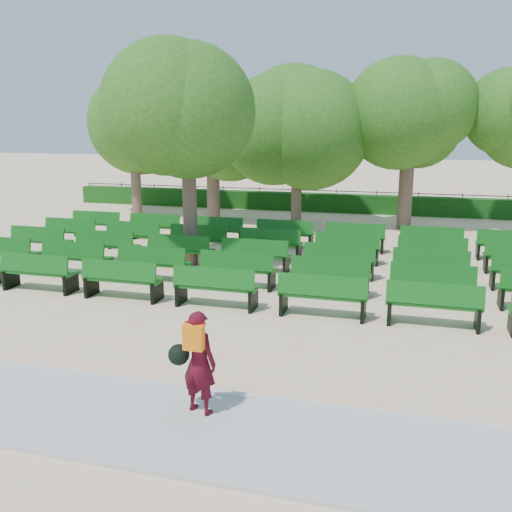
% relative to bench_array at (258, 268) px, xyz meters
% --- Properties ---
extents(ground, '(120.00, 120.00, 0.00)m').
position_rel_bench_array_xyz_m(ground, '(-0.47, -1.66, -0.10)').
color(ground, beige).
extents(paving, '(30.00, 2.20, 0.06)m').
position_rel_bench_array_xyz_m(paving, '(-0.47, -9.06, -0.07)').
color(paving, '#BABBB6').
rests_on(paving, ground).
extents(curb, '(30.00, 0.12, 0.10)m').
position_rel_bench_array_xyz_m(curb, '(-0.47, -7.91, -0.05)').
color(curb, silver).
rests_on(curb, ground).
extents(hedge, '(26.00, 0.70, 0.90)m').
position_rel_bench_array_xyz_m(hedge, '(-0.47, 12.34, 0.35)').
color(hedge, '#154C14').
rests_on(hedge, ground).
extents(fence, '(26.00, 0.10, 1.02)m').
position_rel_bench_array_xyz_m(fence, '(-0.47, 12.74, -0.10)').
color(fence, black).
rests_on(fence, ground).
extents(tree_line, '(21.80, 6.80, 7.04)m').
position_rel_bench_array_xyz_m(tree_line, '(-0.47, 8.34, -0.10)').
color(tree_line, '#30691C').
rests_on(tree_line, ground).
extents(bench_array, '(2.03, 0.69, 1.27)m').
position_rel_bench_array_xyz_m(bench_array, '(0.00, 0.00, 0.00)').
color(bench_array, '#0F5B16').
rests_on(bench_array, ground).
extents(tree_among, '(4.04, 4.04, 5.92)m').
position_rel_bench_array_xyz_m(tree_among, '(-2.23, 0.23, 3.98)').
color(tree_among, brown).
rests_on(tree_among, ground).
extents(person, '(0.79, 0.52, 1.59)m').
position_rel_bench_array_xyz_m(person, '(1.45, -8.57, 0.78)').
color(person, '#490A17').
rests_on(person, ground).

